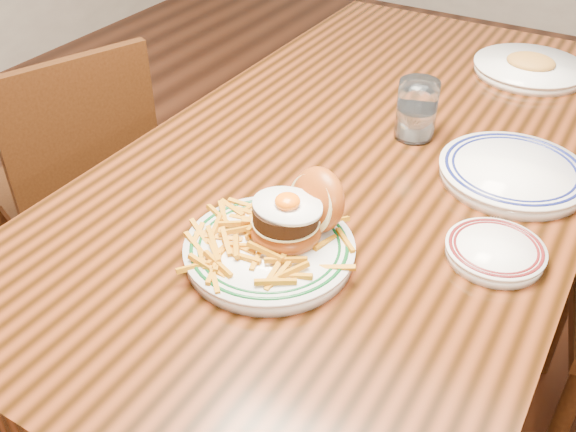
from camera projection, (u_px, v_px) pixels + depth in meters
The scene contains 8 objects.
floor at pixel (349, 390), 1.72m from camera, with size 6.00×6.00×0.00m, color black.
table at pixel (368, 185), 1.33m from camera, with size 0.85×1.60×0.75m.
chair_left at pixel (78, 182), 1.73m from camera, with size 0.50×0.50×0.83m.
main_plate at pixel (278, 236), 0.99m from camera, with size 0.27×0.28×0.13m.
side_plate at pixel (495, 250), 1.00m from camera, with size 0.15×0.16×0.02m.
rear_plate at pixel (513, 172), 1.17m from camera, with size 0.27×0.27×0.03m.
water_glass at pixel (416, 113), 1.28m from camera, with size 0.08×0.08×0.12m.
far_plate at pixel (530, 67), 1.55m from camera, with size 0.27×0.27×0.05m.
Camera 1 is at (0.42, -1.03, 1.40)m, focal length 40.00 mm.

